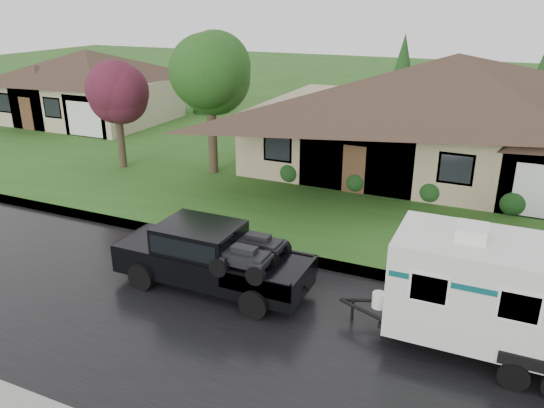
{
  "coord_description": "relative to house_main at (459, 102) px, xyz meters",
  "views": [
    {
      "loc": [
        4.54,
        -12.33,
        8.01
      ],
      "look_at": [
        -1.95,
        2.0,
        1.95
      ],
      "focal_mm": 35.0,
      "sensor_mm": 36.0,
      "label": 1
    }
  ],
  "objects": [
    {
      "name": "ground",
      "position": [
        -2.29,
        -13.84,
        -3.59
      ],
      "size": [
        140.0,
        140.0,
        0.0
      ],
      "primitive_type": "plane",
      "color": "#2A5119",
      "rests_on": "ground"
    },
    {
      "name": "road",
      "position": [
        -2.29,
        -15.84,
        -3.59
      ],
      "size": [
        140.0,
        8.0,
        0.01
      ],
      "primitive_type": "cube",
      "color": "black",
      "rests_on": "ground"
    },
    {
      "name": "curb",
      "position": [
        -2.29,
        -11.59,
        -3.52
      ],
      "size": [
        140.0,
        0.5,
        0.15
      ],
      "primitive_type": "cube",
      "color": "gray",
      "rests_on": "ground"
    },
    {
      "name": "lawn",
      "position": [
        -2.29,
        1.16,
        -3.52
      ],
      "size": [
        140.0,
        26.0,
        0.15
      ],
      "primitive_type": "cube",
      "color": "#2A5119",
      "rests_on": "ground"
    },
    {
      "name": "house_main",
      "position": [
        0.0,
        0.0,
        0.0
      ],
      "size": [
        19.44,
        10.8,
        6.9
      ],
      "color": "tan",
      "rests_on": "lawn"
    },
    {
      "name": "house_far",
      "position": [
        -24.07,
        2.02,
        -0.62
      ],
      "size": [
        10.8,
        8.64,
        5.8
      ],
      "color": "tan",
      "rests_on": "lawn"
    },
    {
      "name": "tree_left_green",
      "position": [
        -10.57,
        -4.76,
        1.23
      ],
      "size": [
        4.07,
        4.07,
        6.73
      ],
      "color": "#382B1E",
      "rests_on": "lawn"
    },
    {
      "name": "tree_red",
      "position": [
        -15.17,
        -5.88,
        0.13
      ],
      "size": [
        3.11,
        3.11,
        5.15
      ],
      "color": "#382B1E",
      "rests_on": "lawn"
    },
    {
      "name": "shrub_row",
      "position": [
        -0.29,
        -4.54,
        -2.94
      ],
      "size": [
        13.6,
        1.0,
        1.0
      ],
      "color": "#143814",
      "rests_on": "lawn"
    },
    {
      "name": "pickup_truck",
      "position": [
        -5.2,
        -14.22,
        -2.55
      ],
      "size": [
        5.82,
        2.21,
        1.94
      ],
      "color": "black",
      "rests_on": "ground"
    }
  ]
}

